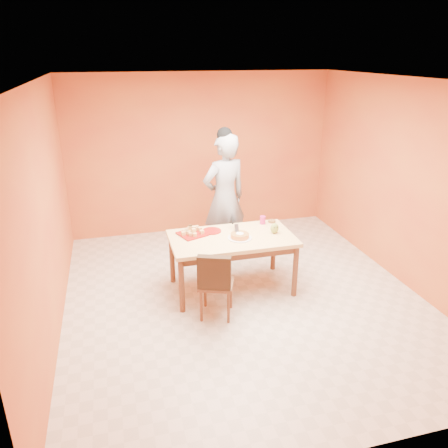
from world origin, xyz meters
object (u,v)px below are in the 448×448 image
object	(u,v)px
egg_ornament	(275,228)
checker_tin	(272,221)
dining_table	(232,243)
red_dinner_plate	(212,231)
sponge_cake	(240,236)
dining_chair	(217,282)
pastry_platter	(192,234)
magenta_glass	(263,220)
person	(225,199)

from	to	relation	value
egg_ornament	checker_tin	bearing A→B (deg)	52.84
egg_ornament	dining_table	bearing A→B (deg)	155.55
red_dinner_plate	sponge_cake	bearing A→B (deg)	-47.49
dining_table	dining_chair	xyz separation A→B (m)	(-0.35, -0.58, -0.21)
dining_table	dining_chair	bearing A→B (deg)	-121.07
red_dinner_plate	pastry_platter	bearing A→B (deg)	-171.07
pastry_platter	magenta_glass	distance (m)	1.03
magenta_glass	person	bearing A→B (deg)	122.58
red_dinner_plate	egg_ornament	xyz separation A→B (m)	(0.79, -0.27, 0.06)
dining_chair	person	distance (m)	1.67
pastry_platter	magenta_glass	bearing A→B (deg)	7.47
dining_chair	person	size ratio (longest dim) A/B	0.45
dining_table	red_dinner_plate	world-z (taller)	red_dinner_plate
sponge_cake	checker_tin	size ratio (longest dim) A/B	2.28
person	magenta_glass	size ratio (longest dim) A/B	17.48
red_dinner_plate	dining_chair	bearing A→B (deg)	-99.45
red_dinner_plate	magenta_glass	world-z (taller)	magenta_glass
dining_table	person	xyz separation A→B (m)	(0.15, 0.93, 0.30)
person	sponge_cake	xyz separation A→B (m)	(-0.07, -1.02, -0.17)
dining_chair	red_dinner_plate	distance (m)	0.89
sponge_cake	egg_ornament	bearing A→B (deg)	5.98
sponge_cake	magenta_glass	world-z (taller)	magenta_glass
person	magenta_glass	xyz separation A→B (m)	(0.39, -0.61, -0.15)
sponge_cake	egg_ornament	distance (m)	0.50
pastry_platter	magenta_glass	xyz separation A→B (m)	(1.02, 0.13, 0.05)
dining_table	egg_ornament	distance (m)	0.60
red_dinner_plate	checker_tin	world-z (taller)	checker_tin
dining_chair	red_dinner_plate	xyz separation A→B (m)	(0.14, 0.82, 0.31)
red_dinner_plate	magenta_glass	xyz separation A→B (m)	(0.75, 0.09, 0.05)
dining_chair	sponge_cake	size ratio (longest dim) A/B	3.69
pastry_platter	dining_table	bearing A→B (deg)	-21.76
dining_table	checker_tin	world-z (taller)	checker_tin
person	checker_tin	size ratio (longest dim) A/B	18.59
pastry_platter	egg_ornament	size ratio (longest dim) A/B	2.31
sponge_cake	checker_tin	distance (m)	0.74
red_dinner_plate	sponge_cake	size ratio (longest dim) A/B	1.07
pastry_platter	red_dinner_plate	xyz separation A→B (m)	(0.27, 0.04, -0.00)
dining_table	dining_chair	distance (m)	0.71
dining_chair	checker_tin	size ratio (longest dim) A/B	8.41
sponge_cake	egg_ornament	world-z (taller)	egg_ornament
dining_table	sponge_cake	world-z (taller)	sponge_cake
red_dinner_plate	sponge_cake	world-z (taller)	sponge_cake
magenta_glass	checker_tin	xyz separation A→B (m)	(0.14, 0.02, -0.04)
dining_chair	checker_tin	xyz separation A→B (m)	(1.03, 0.93, 0.32)
person	egg_ornament	distance (m)	1.06
dining_table	red_dinner_plate	xyz separation A→B (m)	(-0.21, 0.24, 0.10)
red_dinner_plate	magenta_glass	distance (m)	0.76
pastry_platter	sponge_cake	size ratio (longest dim) A/B	1.36
dining_table	dining_chair	size ratio (longest dim) A/B	1.83
dining_table	pastry_platter	size ratio (longest dim) A/B	4.95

